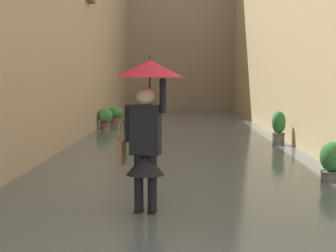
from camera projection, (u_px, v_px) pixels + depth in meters
The scene contains 8 objects.
ground_plane at pixel (181, 141), 14.89m from camera, with size 63.89×63.89×0.00m, color slate.
flood_water at pixel (181, 140), 14.89m from camera, with size 6.55×31.55×0.10m, color #515B60.
building_facade_far at pixel (181, 12), 28.00m from camera, with size 9.35×1.80×10.89m, color gray.
person_wading at pixel (147, 111), 6.55m from camera, with size 0.87×0.87×2.14m.
potted_plant_near_left at pixel (279, 129), 13.37m from camera, with size 0.35×0.35×0.98m.
potted_plant_far_left at pixel (332, 163), 8.63m from camera, with size 0.40×0.40×0.78m.
potted_plant_far_right at pixel (116, 115), 20.03m from camera, with size 0.55×0.55×0.74m.
potted_plant_mid_right at pixel (105, 118), 17.62m from camera, with size 0.51×0.51×0.82m.
Camera 1 is at (0.02, 2.01, 1.83)m, focal length 54.80 mm.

